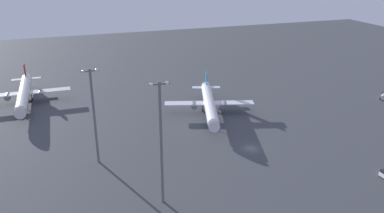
{
  "coord_description": "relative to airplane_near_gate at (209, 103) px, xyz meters",
  "views": [
    {
      "loc": [
        -53.19,
        -98.42,
        57.07
      ],
      "look_at": [
        -9.17,
        30.76,
        4.0
      ],
      "focal_mm": 36.71,
      "sensor_mm": 36.0,
      "label": 1
    }
  ],
  "objects": [
    {
      "name": "airplane_mid_apron",
      "position": [
        -67.28,
        34.35,
        0.28
      ],
      "size": [
        36.22,
        46.62,
        11.99
      ],
      "rotation": [
        0.0,
        0.0,
        3.14
      ],
      "color": "silver",
      "rests_on": "ground"
    },
    {
      "name": "apron_light_central",
      "position": [
        -31.52,
        -49.84,
        13.22
      ],
      "size": [
        4.8,
        0.9,
        31.15
      ],
      "color": "slate",
      "rests_on": "ground"
    },
    {
      "name": "airplane_near_gate",
      "position": [
        0.0,
        0.0,
        0.0
      ],
      "size": [
        33.74,
        42.93,
        11.25
      ],
      "rotation": [
        0.0,
        0.0,
        2.85
      ],
      "color": "white",
      "rests_on": "ground"
    },
    {
      "name": "fuel_truck",
      "position": [
        75.92,
        -8.18,
        -2.89
      ],
      "size": [
        6.2,
        5.63,
        2.35
      ],
      "rotation": [
        0.0,
        0.0,
        5.4
      ],
      "color": "gray",
      "rests_on": "ground"
    },
    {
      "name": "ground_plane",
      "position": [
        2.07,
        -31.21,
        -4.25
      ],
      "size": [
        416.0,
        416.0,
        0.0
      ],
      "primitive_type": "plane",
      "color": "#424449"
    },
    {
      "name": "apron_light_west",
      "position": [
        -44.34,
        -24.4,
        11.82
      ],
      "size": [
        4.8,
        0.9,
        28.4
      ],
      "color": "slate",
      "rests_on": "ground"
    }
  ]
}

